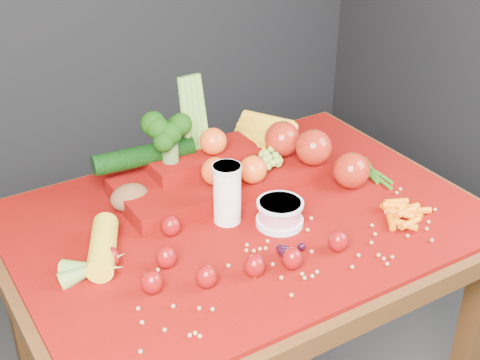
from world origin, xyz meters
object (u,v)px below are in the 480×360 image
yogurt_bowl (280,212)px  produce_mound (233,162)px  milk_glass (227,192)px  table (244,254)px

yogurt_bowl → produce_mound: (0.01, 0.22, 0.03)m
produce_mound → milk_glass: bearing=-125.3°
milk_glass → yogurt_bowl: (0.09, -0.08, -0.05)m
milk_glass → produce_mound: produce_mound is taller
milk_glass → produce_mound: (0.10, 0.14, -0.02)m
yogurt_bowl → produce_mound: produce_mound is taller
table → produce_mound: (0.06, 0.15, 0.17)m
milk_glass → yogurt_bowl: 0.13m
table → produce_mound: bearing=68.7°
milk_glass → yogurt_bowl: size_ratio=1.32×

